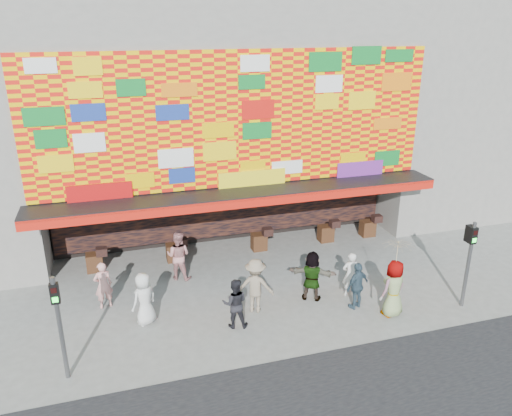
% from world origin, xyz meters
% --- Properties ---
extents(ground, '(90.00, 90.00, 0.00)m').
position_xyz_m(ground, '(0.00, 0.00, 0.00)').
color(ground, slate).
rests_on(ground, ground).
extents(shop_building, '(15.20, 9.40, 10.00)m').
position_xyz_m(shop_building, '(0.00, 8.18, 5.23)').
color(shop_building, gray).
rests_on(shop_building, ground).
extents(neighbor_right, '(11.00, 8.00, 12.00)m').
position_xyz_m(neighbor_right, '(13.00, 8.00, 6.00)').
color(neighbor_right, gray).
rests_on(neighbor_right, ground).
extents(signal_left, '(0.22, 0.20, 3.00)m').
position_xyz_m(signal_left, '(-6.20, -1.50, 1.86)').
color(signal_left, '#59595B').
rests_on(signal_left, ground).
extents(signal_right, '(0.22, 0.20, 3.00)m').
position_xyz_m(signal_right, '(6.20, -1.50, 1.86)').
color(signal_right, '#59595B').
rests_on(signal_right, ground).
extents(ped_a, '(1.00, 0.92, 1.72)m').
position_xyz_m(ped_a, '(-3.97, 0.50, 0.86)').
color(ped_a, silver).
rests_on(ped_a, ground).
extents(ped_b, '(0.66, 0.51, 1.63)m').
position_xyz_m(ped_b, '(-5.18, 1.84, 0.81)').
color(ped_b, pink).
rests_on(ped_b, ground).
extents(ped_c, '(0.91, 0.79, 1.61)m').
position_xyz_m(ped_c, '(-1.33, -0.48, 0.81)').
color(ped_c, black).
rests_on(ped_c, ground).
extents(ped_d, '(1.36, 1.11, 1.84)m').
position_xyz_m(ped_d, '(-0.48, 0.19, 0.92)').
color(ped_d, gray).
rests_on(ped_d, ground).
extents(ped_e, '(1.03, 0.72, 1.63)m').
position_xyz_m(ped_e, '(2.76, -0.59, 0.82)').
color(ped_e, '#33495A').
rests_on(ped_e, ground).
extents(ped_f, '(1.67, 1.24, 1.75)m').
position_xyz_m(ped_f, '(1.56, 0.35, 0.88)').
color(ped_f, gray).
rests_on(ped_f, ground).
extents(ped_g, '(1.06, 0.84, 1.90)m').
position_xyz_m(ped_g, '(3.66, -1.30, 0.95)').
color(ped_g, gray).
rests_on(ped_g, ground).
extents(ped_h, '(0.60, 0.42, 1.59)m').
position_xyz_m(ped_h, '(2.91, 0.22, 0.79)').
color(ped_h, silver).
rests_on(ped_h, ground).
extents(ped_i, '(1.11, 1.03, 1.83)m').
position_xyz_m(ped_i, '(-2.53, 3.10, 0.92)').
color(ped_i, tan).
rests_on(ped_i, ground).
extents(parasol, '(1.17, 1.18, 1.86)m').
position_xyz_m(parasol, '(3.66, -1.30, 2.16)').
color(parasol, beige).
rests_on(parasol, ground).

